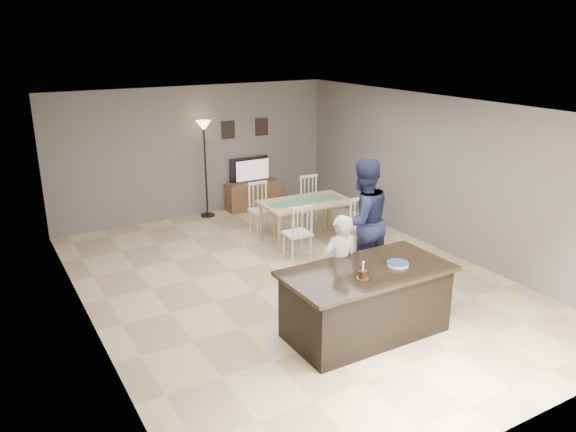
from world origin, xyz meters
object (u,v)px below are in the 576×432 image
tv_console (253,195)px  television (251,170)px  man (362,221)px  woman (340,267)px  dining_table (306,208)px  kitchen_island (366,301)px  plate_stack (398,264)px  floor_lamp (204,143)px  birthday_cake (363,274)px

tv_console → television: television is taller
tv_console → man: size_ratio=0.62×
woman → dining_table: woman is taller
kitchen_island → plate_stack: size_ratio=7.80×
man → floor_lamp: 4.34m
man → floor_lamp: (-0.83, 4.22, 0.59)m
woman → dining_table: (1.16, 2.73, -0.10)m
tv_console → birthday_cake: 5.96m
birthday_cake → dining_table: 3.74m
television → birthday_cake: (-1.42, -5.83, 0.09)m
kitchen_island → television: television is taller
television → tv_console: bearing=90.0°
woman → kitchen_island: bearing=94.2°
woman → birthday_cake: size_ratio=6.69×
kitchen_island → man: (0.95, 1.35, 0.52)m
television → woman: 5.24m
kitchen_island → woman: size_ratio=1.47×
tv_console → television: bearing=90.0°
television → woman: (-1.23, -5.09, -0.13)m
tv_console → woman: woman is taller
man → dining_table: man is taller
floor_lamp → plate_stack: bearing=-87.1°
television → dining_table: (-0.06, -2.36, -0.23)m
woman → tv_console: bearing=-102.2°
woman → man: man is taller
tv_console → dining_table: 2.32m
floor_lamp → man: bearing=-78.9°
dining_table → kitchen_island: bearing=-106.2°
man → kitchen_island: bearing=55.3°
woman → man: (0.98, 0.80, 0.24)m
tv_console → dining_table: dining_table is taller
television → dining_table: television is taller
television → man: bearing=86.7°
tv_console → birthday_cake: bearing=-103.8°
woman → plate_stack: 0.81m
television → dining_table: size_ratio=0.48×
man → plate_stack: size_ratio=7.07×
birthday_cake → plate_stack: size_ratio=0.79×
television → plate_stack: 5.80m
plate_stack → floor_lamp: 5.72m
woman → plate_stack: woman is taller
dining_table → plate_stack: bearing=-99.3°
birthday_cake → floor_lamp: size_ratio=0.11×
woman → television: bearing=-102.1°
kitchen_island → man: man is taller
kitchen_island → tv_console: kitchen_island is taller
man → plate_stack: 1.55m
floor_lamp → tv_console: bearing=-0.2°
man → birthday_cake: man is taller
plate_stack → dining_table: bearing=77.8°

